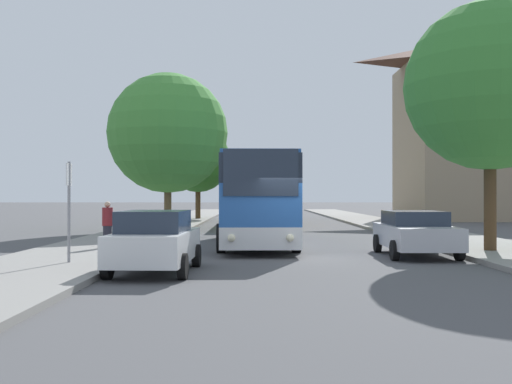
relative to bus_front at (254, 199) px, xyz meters
name	(u,v)px	position (x,y,z in m)	size (l,w,h in m)	color
ground_plane	(297,258)	(1.36, -4.99, -1.82)	(300.00, 300.00, 0.00)	#4C4C4F
sidewalk_left	(72,256)	(-5.64, -4.99, -1.75)	(4.00, 120.00, 0.15)	gray
bus_front	(254,199)	(0.00, 0.00, 0.00)	(3.06, 10.76, 3.41)	silver
bus_middle	(255,198)	(0.07, 16.11, -0.06)	(2.89, 12.06, 3.28)	#2D2D2D
parked_car_left_curb	(153,241)	(-2.56, -8.47, -1.01)	(2.05, 4.12, 1.58)	silver
parked_car_right_near	(412,232)	(5.13, -4.29, -1.05)	(2.17, 4.34, 1.45)	#B7B7BC
bus_stop_sign	(66,200)	(-5.08, -7.38, 0.01)	(0.08, 0.45, 2.73)	gray
pedestrian_waiting_near	(105,225)	(-5.16, -2.86, -0.87)	(0.36, 0.36, 1.60)	#23232D
tree_left_near	(165,133)	(-4.85, 9.22, 3.56)	(6.58, 6.58, 8.52)	brown
tree_left_far	(195,160)	(-4.57, 23.34, 2.93)	(5.10, 5.10, 7.16)	#47331E
tree_right_near	(487,86)	(7.75, -3.80, 3.77)	(5.61, 5.61, 8.25)	#47331E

